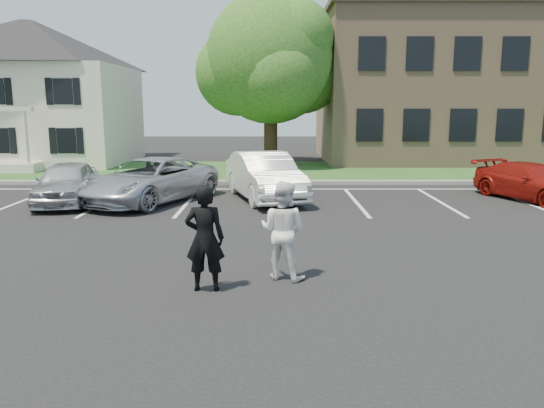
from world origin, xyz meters
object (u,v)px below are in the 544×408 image
object	(u,v)px
car_silver_west	(67,183)
man_white_shirt	(283,230)
car_white_sedan	(265,176)
car_red_compact	(532,182)
house	(32,93)
tree	(272,62)
man_black_suit	(205,238)
car_silver_minivan	(150,180)
office_building	(514,88)

from	to	relation	value
car_silver_west	man_white_shirt	bearing A→B (deg)	-56.21
car_white_sedan	car_red_compact	distance (m)	9.04
car_red_compact	house	bearing A→B (deg)	130.64
tree	man_black_suit	size ratio (longest dim) A/B	4.73
tree	car_silver_minivan	world-z (taller)	tree
car_white_sedan	car_red_compact	xyz separation A→B (m)	(9.04, -0.14, -0.18)
tree	car_silver_minivan	xyz separation A→B (m)	(-4.05, -10.56, -4.62)
house	car_red_compact	xyz separation A→B (m)	(21.79, -11.59, -3.21)
car_white_sedan	man_black_suit	bearing A→B (deg)	-112.62
car_silver_minivan	car_white_sedan	distance (m)	3.82
office_building	tree	distance (m)	14.44
office_building	car_silver_minivan	distance (m)	23.07
house	car_white_sedan	bearing A→B (deg)	-41.93
man_black_suit	man_white_shirt	distance (m)	1.51
man_black_suit	man_white_shirt	bearing A→B (deg)	-154.45
tree	man_white_shirt	bearing A→B (deg)	-89.44
man_white_shirt	car_silver_minivan	world-z (taller)	man_white_shirt
house	tree	bearing A→B (deg)	-6.11
car_silver_west	car_white_sedan	distance (m)	6.49
office_building	car_red_compact	bearing A→B (deg)	-110.96
car_silver_minivan	car_white_sedan	bearing A→B (deg)	33.66
car_silver_west	car_white_sedan	bearing A→B (deg)	-1.45
man_white_shirt	car_white_sedan	xyz separation A→B (m)	(-0.45, 8.37, -0.12)
man_black_suit	car_white_sedan	bearing A→B (deg)	-96.25
house	office_building	size ratio (longest dim) A/B	0.46
house	man_white_shirt	xyz separation A→B (m)	(13.20, -19.82, -2.91)
car_silver_west	car_red_compact	world-z (taller)	car_silver_west
house	car_silver_west	world-z (taller)	house
house	car_silver_minivan	xyz separation A→B (m)	(8.96, -11.95, -3.10)
house	man_black_suit	distance (m)	23.83
house	man_white_shirt	world-z (taller)	house
man_black_suit	man_white_shirt	xyz separation A→B (m)	(1.35, 0.66, -0.02)
tree	man_black_suit	xyz separation A→B (m)	(-1.17, -19.09, -4.42)
house	office_building	distance (m)	27.08
car_white_sedan	car_red_compact	size ratio (longest dim) A/B	1.13
office_building	tree	xyz separation A→B (m)	(-13.98, -3.41, 1.19)
man_black_suit	car_white_sedan	distance (m)	9.07
man_white_shirt	car_red_compact	distance (m)	11.89
man_black_suit	car_red_compact	world-z (taller)	man_black_suit
house	car_silver_west	distance (m)	14.13
car_white_sedan	man_white_shirt	bearing A→B (deg)	-103.82
car_silver_west	car_white_sedan	world-z (taller)	car_white_sedan
man_white_shirt	car_silver_west	bearing A→B (deg)	-24.01
car_silver_minivan	car_red_compact	distance (m)	12.83
house	car_silver_minivan	bearing A→B (deg)	-53.12
car_red_compact	man_white_shirt	bearing A→B (deg)	-157.58
house	car_white_sedan	xyz separation A→B (m)	(12.75, -11.45, -3.03)
car_silver_west	car_white_sedan	size ratio (longest dim) A/B	0.84
car_silver_minivan	man_white_shirt	bearing A→B (deg)	-35.54
tree	car_silver_west	xyz separation A→B (m)	(-6.70, -10.85, -4.66)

